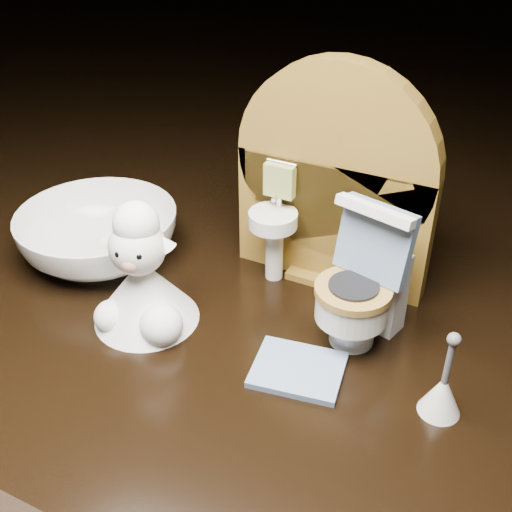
{
  "coord_description": "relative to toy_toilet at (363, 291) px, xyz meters",
  "views": [
    {
      "loc": [
        0.12,
        -0.28,
        0.26
      ],
      "look_at": [
        -0.02,
        0.0,
        0.05
      ],
      "focal_mm": 45.0,
      "sensor_mm": 36.0,
      "label": 1
    }
  ],
  "objects": [
    {
      "name": "toilet_brush",
      "position": [
        0.06,
        -0.04,
        -0.02
      ],
      "size": [
        0.02,
        0.02,
        0.05
      ],
      "color": "white",
      "rests_on": "ground"
    },
    {
      "name": "plush_lamb",
      "position": [
        -0.12,
        -0.05,
        -0.0
      ],
      "size": [
        0.07,
        0.07,
        0.08
      ],
      "rotation": [
        0.0,
        0.0,
        0.29
      ],
      "color": "white",
      "rests_on": "ground"
    },
    {
      "name": "backdrop_panel",
      "position": [
        -0.04,
        0.05,
        0.03
      ],
      "size": [
        0.13,
        0.05,
        0.15
      ],
      "color": "olive",
      "rests_on": "ground"
    },
    {
      "name": "ceramic_bowl",
      "position": [
        -0.19,
        -0.0,
        -0.01
      ],
      "size": [
        0.14,
        0.14,
        0.04
      ],
      "primitive_type": "imported",
      "rotation": [
        0.0,
        0.0,
        -0.32
      ],
      "color": "white",
      "rests_on": "ground"
    },
    {
      "name": "bath_mat",
      "position": [
        -0.02,
        -0.05,
        -0.03
      ],
      "size": [
        0.06,
        0.05,
        0.0
      ],
      "primitive_type": "cube",
      "rotation": [
        0.0,
        0.0,
        0.16
      ],
      "color": "#6A84A6",
      "rests_on": "ground"
    },
    {
      "name": "toy_toilet",
      "position": [
        0.0,
        0.0,
        0.0
      ],
      "size": [
        0.05,
        0.06,
        0.09
      ],
      "rotation": [
        0.0,
        0.0,
        -0.25
      ],
      "color": "white",
      "rests_on": "ground"
    }
  ]
}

